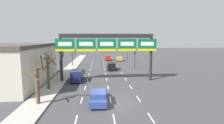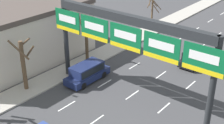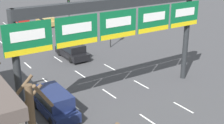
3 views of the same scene
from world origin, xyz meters
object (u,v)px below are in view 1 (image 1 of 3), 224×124
Objects in this scene: suv_red at (108,58)px; traffic_light_mid_block at (135,56)px; sign_gantry at (107,44)px; tree_bare_second at (37,82)px; tree_bare_closest at (48,69)px; car_blue at (98,96)px; suv_navy at (77,75)px; suv_black at (111,66)px; car_gold at (119,59)px; tree_bare_third at (72,55)px; traffic_light_near_gantry at (127,51)px; tree_bare_furthest at (61,62)px.

suv_red is 0.96× the size of traffic_light_mid_block.
traffic_light_mid_block is (7.05, 11.52, -3.10)m from sign_gantry.
tree_bare_closest is at bearing 94.21° from tree_bare_second.
tree_bare_closest reaches higher than car_blue.
suv_navy is 10.97m from tree_bare_second.
tree_bare_closest is at bearing -122.69° from suv_black.
tree_bare_second reaches higher than suv_navy.
tree_bare_third is (-13.13, -9.41, 2.01)m from car_gold.
traffic_light_mid_block is at bearing 9.55° from suv_black.
tree_bare_closest is (-15.15, -26.78, -0.53)m from traffic_light_near_gantry.
traffic_light_near_gantry is at bearing -63.40° from car_gold.
traffic_light_mid_block is (0.06, -10.80, -0.35)m from traffic_light_near_gantry.
tree_bare_second is (-14.73, -32.45, -0.89)m from traffic_light_near_gantry.
tree_bare_second is at bearing -109.37° from car_gold.
suv_black is at bearing -115.08° from traffic_light_near_gantry.
traffic_light_near_gantry is at bearing 72.62° from sign_gantry.
tree_bare_closest is at bearing -123.07° from suv_navy.
car_blue is 0.99× the size of tree_bare_third.
suv_red reaches higher than car_blue.
car_blue is (3.60, -10.27, -0.27)m from suv_navy.
tree_bare_second is at bearing -124.35° from traffic_light_mid_block.
car_gold is 16.28m from tree_bare_third.
car_gold is 0.84× the size of car_blue.
car_gold is 0.85× the size of suv_navy.
tree_bare_second is (-12.78, -36.35, 1.79)m from car_gold.
car_blue is 6.59m from tree_bare_second.
suv_navy is at bearing 56.93° from tree_bare_closest.
car_gold is 0.77× the size of tree_bare_second.
tree_bare_third reaches higher than car_blue.
suv_navy is at bearing 175.58° from sign_gantry.
traffic_light_near_gantry is (1.95, -3.90, 2.67)m from car_gold.
tree_bare_third is (-9.59, 6.23, 1.82)m from suv_black.
tree_bare_furthest reaches higher than tree_bare_closest.
suv_red is at bearing 89.56° from suv_black.
tree_bare_furthest is (-9.75, -24.07, 1.88)m from suv_red.
car_blue is at bearing -98.08° from suv_black.
traffic_light_mid_block is at bearing -89.67° from traffic_light_near_gantry.
tree_bare_furthest reaches higher than traffic_light_mid_block.
suv_black reaches higher than car_blue.
suv_navy is 12.10m from suv_black.
tree_bare_second is at bearing -104.60° from suv_navy.
car_gold is 0.88× the size of suv_black.
tree_bare_furthest is (-13.16, -22.55, 2.04)m from car_gold.
tree_bare_second is (-7.75, -10.13, -3.64)m from sign_gantry.
tree_bare_second is at bearing -114.42° from traffic_light_near_gantry.
traffic_light_mid_block is at bearing 55.65° from tree_bare_second.
traffic_light_near_gantry reaches higher than suv_navy.
car_blue is at bearing -75.95° from tree_bare_third.
traffic_light_near_gantry is at bearing 65.58° from tree_bare_second.
tree_bare_closest reaches higher than suv_black.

